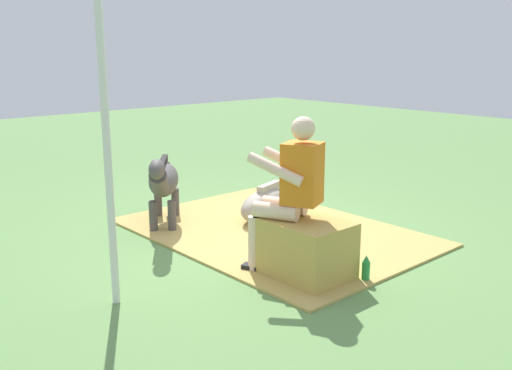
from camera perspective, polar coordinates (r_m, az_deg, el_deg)
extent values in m
plane|color=#608C4C|center=(6.17, -1.09, -4.86)|extent=(24.00, 24.00, 0.00)
cube|color=tan|center=(6.21, 1.75, -4.64)|extent=(3.17, 2.25, 0.02)
cube|color=tan|center=(5.00, 4.89, -6.31)|extent=(0.75, 0.56, 0.51)
cylinder|color=beige|center=(4.91, 1.94, -2.62)|extent=(0.42, 0.29, 0.14)
cylinder|color=beige|center=(5.09, -0.17, -5.89)|extent=(0.11, 0.11, 0.51)
cube|color=black|center=(5.17, -0.17, -8.25)|extent=(0.24, 0.18, 0.06)
cylinder|color=beige|center=(5.09, 2.83, -2.05)|extent=(0.42, 0.29, 0.14)
cylinder|color=beige|center=(5.26, 0.76, -5.23)|extent=(0.11, 0.11, 0.51)
cube|color=black|center=(5.34, 0.75, -7.53)|extent=(0.24, 0.18, 0.06)
cube|color=orange|center=(4.85, 4.61, 1.15)|extent=(0.39, 0.38, 0.52)
cylinder|color=beige|center=(4.76, 1.92, 1.56)|extent=(0.50, 0.28, 0.26)
cylinder|color=beige|center=(5.05, 3.34, 2.25)|extent=(0.50, 0.28, 0.26)
sphere|color=beige|center=(4.78, 4.70, 5.60)|extent=(0.20, 0.20, 0.20)
ellipsoid|color=#4C4747|center=(6.44, -9.13, 0.53)|extent=(0.86, 0.77, 0.34)
cylinder|color=#4C4747|center=(6.25, -8.31, -3.10)|extent=(0.09, 0.09, 0.35)
cylinder|color=#4C4747|center=(6.27, -10.14, -3.12)|extent=(0.09, 0.09, 0.35)
cylinder|color=#4C4747|center=(6.79, -7.99, -1.74)|extent=(0.09, 0.09, 0.35)
cylinder|color=#4C4747|center=(6.81, -9.67, -1.77)|extent=(0.09, 0.09, 0.35)
cylinder|color=#4C4747|center=(5.94, -9.57, 0.39)|extent=(0.40, 0.37, 0.33)
ellipsoid|color=#4C4747|center=(5.73, -9.79, 1.54)|extent=(0.35, 0.32, 0.20)
cube|color=#2A2727|center=(6.40, -9.20, 2.19)|extent=(0.51, 0.41, 0.08)
cylinder|color=#2A2727|center=(6.91, -8.80, 1.01)|extent=(0.07, 0.07, 0.30)
ellipsoid|color=gray|center=(6.60, 0.98, -2.00)|extent=(0.64, 0.96, 0.36)
cube|color=gray|center=(7.09, 3.16, -2.01)|extent=(0.31, 0.34, 0.10)
cylinder|color=gray|center=(7.06, 3.26, -0.48)|extent=(0.26, 0.33, 0.30)
ellipsoid|color=gray|center=(7.19, 3.94, 0.43)|extent=(0.24, 0.33, 0.20)
cube|color=#B5A999|center=(6.61, 1.34, -0.17)|extent=(0.21, 0.44, 0.08)
cylinder|color=#268C3F|center=(5.02, 10.82, -8.45)|extent=(0.07, 0.07, 0.18)
cone|color=#268C3F|center=(4.97, 10.88, -7.17)|extent=(0.06, 0.06, 0.06)
cylinder|color=silver|center=(4.38, -14.47, 2.45)|extent=(0.06, 0.06, 2.28)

